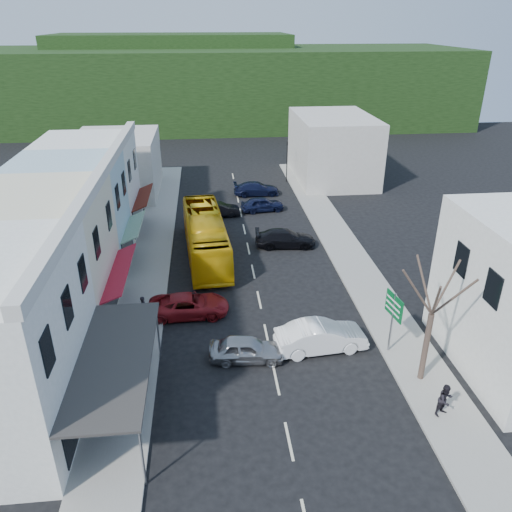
{
  "coord_description": "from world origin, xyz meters",
  "views": [
    {
      "loc": [
        -3.06,
        -23.74,
        16.56
      ],
      "look_at": [
        0.0,
        6.0,
        2.2
      ],
      "focal_mm": 35.0,
      "sensor_mm": 36.0,
      "label": 1
    }
  ],
  "objects_px": {
    "car_silver": "(247,349)",
    "pedestrian_left": "(144,306)",
    "car_white": "(321,339)",
    "car_red": "(189,305)",
    "pedestrian_right": "(445,399)",
    "street_tree": "(432,314)",
    "direction_sign": "(392,324)",
    "bus": "(205,237)",
    "traffic_signal": "(287,162)"
  },
  "relations": [
    {
      "from": "car_white",
      "to": "traffic_signal",
      "type": "xyz_separation_m",
      "value": [
        3.02,
        30.92,
        1.57
      ]
    },
    {
      "from": "direction_sign",
      "to": "car_silver",
      "type": "bearing_deg",
      "value": 169.51
    },
    {
      "from": "car_silver",
      "to": "street_tree",
      "type": "height_order",
      "value": "street_tree"
    },
    {
      "from": "car_red",
      "to": "pedestrian_left",
      "type": "distance_m",
      "value": 2.7
    },
    {
      "from": "bus",
      "to": "car_silver",
      "type": "xyz_separation_m",
      "value": [
        2.0,
        -13.2,
        -0.85
      ]
    },
    {
      "from": "street_tree",
      "to": "pedestrian_left",
      "type": "bearing_deg",
      "value": 154.01
    },
    {
      "from": "car_red",
      "to": "bus",
      "type": "bearing_deg",
      "value": -8.75
    },
    {
      "from": "direction_sign",
      "to": "pedestrian_left",
      "type": "bearing_deg",
      "value": 151.85
    },
    {
      "from": "car_silver",
      "to": "pedestrian_left",
      "type": "height_order",
      "value": "pedestrian_left"
    },
    {
      "from": "car_silver",
      "to": "street_tree",
      "type": "xyz_separation_m",
      "value": [
        8.56,
        -2.56,
        3.2
      ]
    },
    {
      "from": "bus",
      "to": "direction_sign",
      "type": "distance_m",
      "value": 16.52
    },
    {
      "from": "car_silver",
      "to": "street_tree",
      "type": "bearing_deg",
      "value": -101.35
    },
    {
      "from": "car_silver",
      "to": "direction_sign",
      "type": "xyz_separation_m",
      "value": [
        7.73,
        -0.15,
        1.14
      ]
    },
    {
      "from": "pedestrian_left",
      "to": "pedestrian_right",
      "type": "height_order",
      "value": "same"
    },
    {
      "from": "street_tree",
      "to": "traffic_signal",
      "type": "xyz_separation_m",
      "value": [
        -1.43,
        33.98,
        -1.63
      ]
    },
    {
      "from": "bus",
      "to": "pedestrian_right",
      "type": "bearing_deg",
      "value": -64.46
    },
    {
      "from": "car_silver",
      "to": "car_red",
      "type": "distance_m",
      "value": 5.73
    },
    {
      "from": "car_red",
      "to": "pedestrian_right",
      "type": "xyz_separation_m",
      "value": [
        11.69,
        -9.92,
        0.3
      ]
    },
    {
      "from": "car_silver",
      "to": "pedestrian_right",
      "type": "xyz_separation_m",
      "value": [
        8.56,
        -5.12,
        0.3
      ]
    },
    {
      "from": "pedestrian_right",
      "to": "street_tree",
      "type": "xyz_separation_m",
      "value": [
        0.0,
        2.57,
        2.9
      ]
    },
    {
      "from": "car_white",
      "to": "car_red",
      "type": "relative_size",
      "value": 0.96
    },
    {
      "from": "car_red",
      "to": "direction_sign",
      "type": "xyz_separation_m",
      "value": [
        10.86,
        -4.95,
        1.14
      ]
    },
    {
      "from": "car_white",
      "to": "direction_sign",
      "type": "bearing_deg",
      "value": -106.02
    },
    {
      "from": "pedestrian_right",
      "to": "direction_sign",
      "type": "relative_size",
      "value": 0.46
    },
    {
      "from": "street_tree",
      "to": "traffic_signal",
      "type": "relative_size",
      "value": 1.72
    },
    {
      "from": "bus",
      "to": "direction_sign",
      "type": "bearing_deg",
      "value": -58.33
    },
    {
      "from": "bus",
      "to": "car_white",
      "type": "xyz_separation_m",
      "value": [
        6.11,
        -12.69,
        -0.85
      ]
    },
    {
      "from": "pedestrian_left",
      "to": "traffic_signal",
      "type": "relative_size",
      "value": 0.37
    },
    {
      "from": "car_red",
      "to": "traffic_signal",
      "type": "relative_size",
      "value": 1.01
    },
    {
      "from": "direction_sign",
      "to": "street_tree",
      "type": "xyz_separation_m",
      "value": [
        0.83,
        -2.41,
        2.06
      ]
    },
    {
      "from": "car_silver",
      "to": "traffic_signal",
      "type": "distance_m",
      "value": 32.26
    },
    {
      "from": "bus",
      "to": "street_tree",
      "type": "xyz_separation_m",
      "value": [
        10.56,
        -15.76,
        2.35
      ]
    },
    {
      "from": "bus",
      "to": "pedestrian_left",
      "type": "bearing_deg",
      "value": -117.84
    },
    {
      "from": "bus",
      "to": "car_white",
      "type": "relative_size",
      "value": 2.64
    },
    {
      "from": "bus",
      "to": "car_silver",
      "type": "relative_size",
      "value": 2.64
    },
    {
      "from": "direction_sign",
      "to": "street_tree",
      "type": "relative_size",
      "value": 0.47
    },
    {
      "from": "bus",
      "to": "pedestrian_left",
      "type": "xyz_separation_m",
      "value": [
        -3.79,
        -8.76,
        -0.55
      ]
    },
    {
      "from": "car_white",
      "to": "street_tree",
      "type": "height_order",
      "value": "street_tree"
    },
    {
      "from": "car_white",
      "to": "direction_sign",
      "type": "relative_size",
      "value": 1.2
    },
    {
      "from": "car_silver",
      "to": "traffic_signal",
      "type": "height_order",
      "value": "traffic_signal"
    },
    {
      "from": "bus",
      "to": "car_red",
      "type": "height_order",
      "value": "bus"
    },
    {
      "from": "direction_sign",
      "to": "traffic_signal",
      "type": "distance_m",
      "value": 31.58
    },
    {
      "from": "pedestrian_left",
      "to": "car_silver",
      "type": "bearing_deg",
      "value": -141.31
    },
    {
      "from": "car_red",
      "to": "pedestrian_left",
      "type": "xyz_separation_m",
      "value": [
        -2.66,
        -0.36,
        0.3
      ]
    },
    {
      "from": "pedestrian_right",
      "to": "car_white",
      "type": "bearing_deg",
      "value": 104.84
    },
    {
      "from": "street_tree",
      "to": "traffic_signal",
      "type": "height_order",
      "value": "street_tree"
    },
    {
      "from": "car_red",
      "to": "traffic_signal",
      "type": "bearing_deg",
      "value": -22.17
    },
    {
      "from": "car_silver",
      "to": "pedestrian_left",
      "type": "relative_size",
      "value": 2.59
    },
    {
      "from": "car_silver",
      "to": "traffic_signal",
      "type": "relative_size",
      "value": 0.97
    },
    {
      "from": "street_tree",
      "to": "car_white",
      "type": "bearing_deg",
      "value": 145.45
    }
  ]
}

